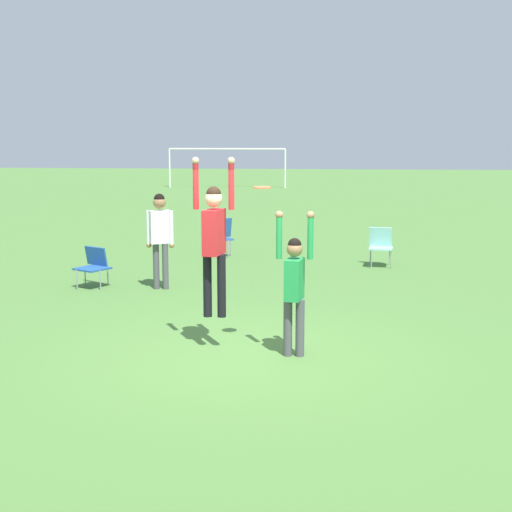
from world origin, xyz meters
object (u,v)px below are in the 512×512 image
at_px(person_defending, 294,281).
at_px(camping_chair_3, 381,244).
at_px(camping_chair_2, 222,234).
at_px(person_spectator_near, 160,231).
at_px(camping_chair_0, 94,264).
at_px(frisbee, 262,187).
at_px(person_jumping, 214,233).

height_order(person_defending, camping_chair_3, person_defending).
relative_size(camping_chair_2, person_spectator_near, 0.50).
xyz_separation_m(camping_chair_0, camping_chair_2, (1.97, 3.99, 0.10)).
height_order(person_defending, frisbee, frisbee).
xyz_separation_m(camping_chair_0, camping_chair_3, (5.83, 2.95, 0.07)).
height_order(person_defending, camping_chair_2, person_defending).
relative_size(person_defending, frisbee, 8.44).
distance_m(camping_chair_2, camping_chair_3, 4.00).
height_order(frisbee, camping_chair_3, frisbee).
bearing_deg(camping_chair_0, frisbee, 161.90).
relative_size(person_jumping, frisbee, 9.43).
bearing_deg(camping_chair_0, person_spectator_near, -154.66).
height_order(camping_chair_3, person_spectator_near, person_spectator_near).
bearing_deg(person_defending, camping_chair_3, 177.89).
relative_size(camping_chair_3, person_spectator_near, 0.47).
distance_m(person_defending, person_spectator_near, 4.97).
bearing_deg(person_jumping, camping_chair_0, 48.60).
height_order(person_jumping, camping_chair_0, person_jumping).
relative_size(person_defending, person_spectator_near, 1.06).
height_order(person_defending, person_spectator_near, person_defending).
xyz_separation_m(person_defending, camping_chair_2, (-2.24, 8.17, -0.49)).
relative_size(person_jumping, person_defending, 1.12).
xyz_separation_m(camping_chair_0, person_spectator_near, (1.38, -0.09, 0.69)).
bearing_deg(person_spectator_near, camping_chair_0, 146.62).
bearing_deg(camping_chair_3, person_jumping, 75.30).
height_order(frisbee, camping_chair_0, frisbee).
relative_size(person_defending, camping_chair_0, 2.42).
bearing_deg(frisbee, person_defending, -15.55).
relative_size(person_jumping, camping_chair_2, 2.35).
bearing_deg(person_defending, frisbee, -94.80).
bearing_deg(person_defending, camping_chair_2, -153.94).
height_order(camping_chair_2, camping_chair_3, camping_chair_2).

